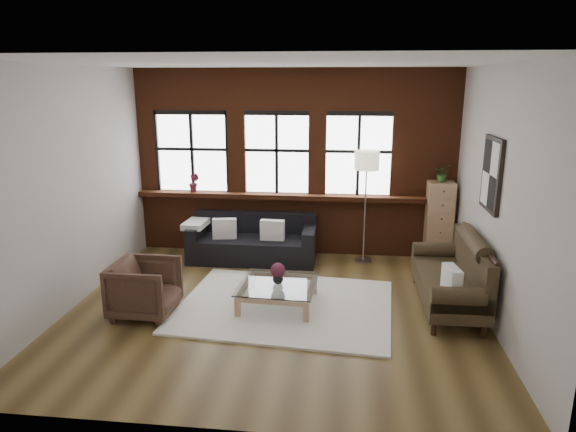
# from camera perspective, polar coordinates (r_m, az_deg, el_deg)

# --- Properties ---
(floor) EXTENTS (5.50, 5.50, 0.00)m
(floor) POSITION_cam_1_polar(r_m,az_deg,el_deg) (7.05, -1.37, -10.31)
(floor) COLOR brown
(floor) RESTS_ON ground
(ceiling) EXTENTS (5.50, 5.50, 0.00)m
(ceiling) POSITION_cam_1_polar(r_m,az_deg,el_deg) (6.38, -1.55, 16.66)
(ceiling) COLOR white
(ceiling) RESTS_ON ground
(wall_back) EXTENTS (5.50, 0.00, 5.50)m
(wall_back) POSITION_cam_1_polar(r_m,az_deg,el_deg) (8.97, 0.71, 5.91)
(wall_back) COLOR beige
(wall_back) RESTS_ON ground
(wall_front) EXTENTS (5.50, 0.00, 5.50)m
(wall_front) POSITION_cam_1_polar(r_m,az_deg,el_deg) (4.16, -6.13, -4.90)
(wall_front) COLOR beige
(wall_front) RESTS_ON ground
(wall_left) EXTENTS (0.00, 5.00, 5.00)m
(wall_left) POSITION_cam_1_polar(r_m,az_deg,el_deg) (7.42, -23.03, 2.80)
(wall_left) COLOR beige
(wall_left) RESTS_ON ground
(wall_right) EXTENTS (0.00, 5.00, 5.00)m
(wall_right) POSITION_cam_1_polar(r_m,az_deg,el_deg) (6.74, 22.40, 1.75)
(wall_right) COLOR beige
(wall_right) RESTS_ON ground
(brick_backwall) EXTENTS (5.50, 0.12, 3.20)m
(brick_backwall) POSITION_cam_1_polar(r_m,az_deg,el_deg) (8.91, 0.67, 5.85)
(brick_backwall) COLOR #602C16
(brick_backwall) RESTS_ON floor
(sill_ledge) EXTENTS (5.50, 0.30, 0.08)m
(sill_ledge) POSITION_cam_1_polar(r_m,az_deg,el_deg) (8.93, 0.61, 2.21)
(sill_ledge) COLOR #602C16
(sill_ledge) RESTS_ON brick_backwall
(window_left) EXTENTS (1.38, 0.10, 1.50)m
(window_left) POSITION_cam_1_polar(r_m,az_deg,el_deg) (9.25, -10.56, 6.87)
(window_left) COLOR black
(window_left) RESTS_ON brick_backwall
(window_mid) EXTENTS (1.38, 0.10, 1.50)m
(window_mid) POSITION_cam_1_polar(r_m,az_deg,el_deg) (8.94, -1.24, 6.84)
(window_mid) COLOR black
(window_mid) RESTS_ON brick_backwall
(window_right) EXTENTS (1.38, 0.10, 1.50)m
(window_right) POSITION_cam_1_polar(r_m,az_deg,el_deg) (8.86, 7.83, 6.64)
(window_right) COLOR black
(window_right) RESTS_ON brick_backwall
(wall_poster) EXTENTS (0.05, 0.74, 0.94)m
(wall_poster) POSITION_cam_1_polar(r_m,az_deg,el_deg) (6.97, 21.71, 4.32)
(wall_poster) COLOR black
(wall_poster) RESTS_ON wall_right
(shag_rug) EXTENTS (3.02, 2.46, 0.03)m
(shag_rug) POSITION_cam_1_polar(r_m,az_deg,el_deg) (7.12, -0.31, -9.92)
(shag_rug) COLOR white
(shag_rug) RESTS_ON floor
(dark_sofa) EXTENTS (2.14, 0.87, 0.77)m
(dark_sofa) POSITION_cam_1_polar(r_m,az_deg,el_deg) (8.76, -3.96, -2.50)
(dark_sofa) COLOR black
(dark_sofa) RESTS_ON floor
(pillow_a) EXTENTS (0.42, 0.20, 0.34)m
(pillow_a) POSITION_cam_1_polar(r_m,az_deg,el_deg) (8.70, -7.07, -1.39)
(pillow_a) COLOR white
(pillow_a) RESTS_ON dark_sofa
(pillow_b) EXTENTS (0.40, 0.15, 0.34)m
(pillow_b) POSITION_cam_1_polar(r_m,az_deg,el_deg) (8.56, -1.74, -1.57)
(pillow_b) COLOR white
(pillow_b) RESTS_ON dark_sofa
(vintage_settee) EXTENTS (0.85, 1.92, 1.02)m
(vintage_settee) POSITION_cam_1_polar(r_m,az_deg,el_deg) (7.25, 17.41, -5.91)
(vintage_settee) COLOR #332917
(vintage_settee) RESTS_ON floor
(pillow_settee) EXTENTS (0.20, 0.40, 0.34)m
(pillow_settee) POSITION_cam_1_polar(r_m,az_deg,el_deg) (6.66, 17.72, -6.83)
(pillow_settee) COLOR white
(pillow_settee) RESTS_ON vintage_settee
(armchair) EXTENTS (0.82, 0.80, 0.73)m
(armchair) POSITION_cam_1_polar(r_m,az_deg,el_deg) (7.02, -15.61, -7.74)
(armchair) COLOR #422C21
(armchair) RESTS_ON floor
(coffee_table) EXTENTS (1.07, 1.07, 0.34)m
(coffee_table) POSITION_cam_1_polar(r_m,az_deg,el_deg) (7.08, -1.12, -8.77)
(coffee_table) COLOR tan
(coffee_table) RESTS_ON shag_rug
(vase) EXTENTS (0.16, 0.16, 0.15)m
(vase) POSITION_cam_1_polar(r_m,az_deg,el_deg) (6.98, -1.13, -6.92)
(vase) COLOR #B2B2B2
(vase) RESTS_ON coffee_table
(flowers) EXTENTS (0.20, 0.20, 0.20)m
(flowers) POSITION_cam_1_polar(r_m,az_deg,el_deg) (6.94, -1.13, -6.03)
(flowers) COLOR maroon
(flowers) RESTS_ON vase
(drawer_chest) EXTENTS (0.42, 0.42, 1.38)m
(drawer_chest) POSITION_cam_1_polar(r_m,az_deg,el_deg) (8.98, 16.39, -0.65)
(drawer_chest) COLOR tan
(drawer_chest) RESTS_ON floor
(potted_plant_top) EXTENTS (0.29, 0.26, 0.29)m
(potted_plant_top) POSITION_cam_1_polar(r_m,az_deg,el_deg) (8.80, 16.79, 4.60)
(potted_plant_top) COLOR #2D5923
(potted_plant_top) RESTS_ON drawer_chest
(floor_lamp) EXTENTS (0.40, 0.40, 2.04)m
(floor_lamp) POSITION_cam_1_polar(r_m,az_deg,el_deg) (8.60, 8.57, 1.40)
(floor_lamp) COLOR #A5A5A8
(floor_lamp) RESTS_ON floor
(sill_plant) EXTENTS (0.21, 0.18, 0.34)m
(sill_plant) POSITION_cam_1_polar(r_m,az_deg,el_deg) (9.20, -10.41, 3.68)
(sill_plant) COLOR maroon
(sill_plant) RESTS_ON sill_ledge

